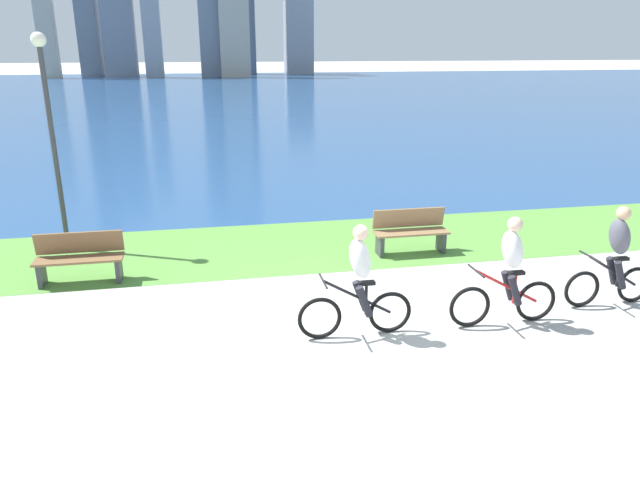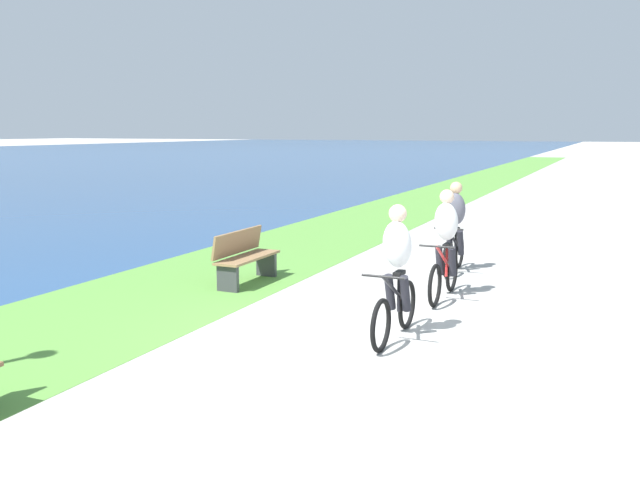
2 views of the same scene
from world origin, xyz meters
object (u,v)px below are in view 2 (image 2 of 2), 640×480
object	(u,v)px
cyclist_trailing	(445,245)
cyclist_distant_rear	(455,227)
bench_far_along_path	(245,257)
cyclist_lead	(396,273)

from	to	relation	value
cyclist_trailing	cyclist_distant_rear	bearing A→B (deg)	8.90
cyclist_trailing	cyclist_distant_rear	size ratio (longest dim) A/B	1.04
cyclist_distant_rear	bench_far_along_path	bearing A→B (deg)	127.86
cyclist_trailing	bench_far_along_path	size ratio (longest dim) A/B	1.15
cyclist_lead	cyclist_trailing	bearing A→B (deg)	-1.39
bench_far_along_path	cyclist_lead	bearing A→B (deg)	-120.68
cyclist_lead	cyclist_distant_rear	world-z (taller)	cyclist_lead
cyclist_lead	bench_far_along_path	bearing A→B (deg)	59.32
cyclist_distant_rear	bench_far_along_path	size ratio (longest dim) A/B	1.10
cyclist_distant_rear	cyclist_lead	bearing A→B (deg)	-176.54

